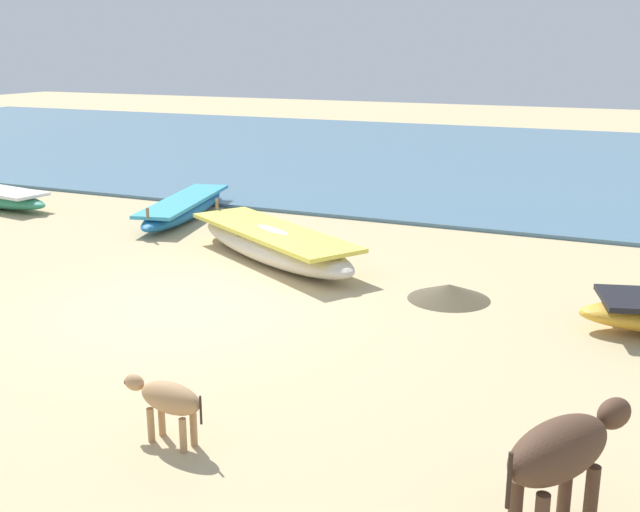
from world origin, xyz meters
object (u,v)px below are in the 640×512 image
calf_near_tan (168,399)px  fishing_boat_5 (273,243)px  cow_adult_dark (563,452)px  fishing_boat_0 (184,208)px

calf_near_tan → fishing_boat_5: bearing=-64.1°
fishing_boat_5 → calf_near_tan: bearing=140.0°
cow_adult_dark → calf_near_tan: 3.53m
fishing_boat_0 → calf_near_tan: same height
fishing_boat_0 → calf_near_tan: size_ratio=4.50×
fishing_boat_5 → calf_near_tan: size_ratio=4.67×
cow_adult_dark → calf_near_tan: (-3.52, -0.04, -0.25)m
cow_adult_dark → calf_near_tan: cow_adult_dark is taller
fishing_boat_0 → cow_adult_dark: cow_adult_dark is taller
calf_near_tan → cow_adult_dark: bearing=-172.3°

